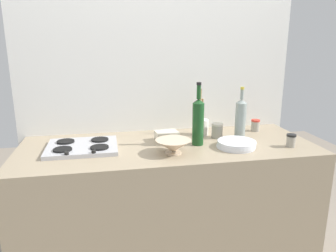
{
  "coord_description": "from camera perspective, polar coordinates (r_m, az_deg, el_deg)",
  "views": [
    {
      "loc": [
        -0.36,
        -1.84,
        1.52
      ],
      "look_at": [
        0.0,
        0.0,
        1.02
      ],
      "focal_mm": 34.37,
      "sensor_mm": 36.0,
      "label": 1
    }
  ],
  "objects": [
    {
      "name": "counter_block",
      "position": [
        2.16,
        0.0,
        -14.77
      ],
      "size": [
        1.8,
        0.7,
        0.9
      ],
      "primitive_type": "cube",
      "color": "tan",
      "rests_on": "ground"
    },
    {
      "name": "wine_bottle_mid_left",
      "position": [
        2.14,
        12.75,
        1.39
      ],
      "size": [
        0.07,
        0.07,
        0.34
      ],
      "color": "gray",
      "rests_on": "counter_block"
    },
    {
      "name": "backsplash_panel",
      "position": [
        2.28,
        -1.82,
        5.52
      ],
      "size": [
        1.9,
        0.06,
        2.3
      ],
      "primitive_type": "cube",
      "color": "white",
      "rests_on": "ground"
    },
    {
      "name": "condiment_jar_front",
      "position": [
        2.07,
        20.97,
        -2.41
      ],
      "size": [
        0.06,
        0.06,
        0.08
      ],
      "color": "#9E998C",
      "rests_on": "counter_block"
    },
    {
      "name": "wine_bottle_leftmost",
      "position": [
        1.95,
        5.36,
        0.93
      ],
      "size": [
        0.07,
        0.07,
        0.38
      ],
      "color": "#19471E",
      "rests_on": "counter_block"
    },
    {
      "name": "condiment_jar_rear",
      "position": [
        2.14,
        8.71,
        -0.79
      ],
      "size": [
        0.08,
        0.08,
        0.1
      ],
      "color": "#9E998C",
      "rests_on": "counter_block"
    },
    {
      "name": "mixing_bowl",
      "position": [
        1.82,
        1.09,
        -3.56
      ],
      "size": [
        0.2,
        0.2,
        0.08
      ],
      "color": "beige",
      "rests_on": "counter_block"
    },
    {
      "name": "plate_stack",
      "position": [
        1.97,
        12.04,
        -3.17
      ],
      "size": [
        0.24,
        0.23,
        0.04
      ],
      "color": "white",
      "rests_on": "counter_block"
    },
    {
      "name": "condiment_jar_spare",
      "position": [
        2.35,
        15.22,
        0.13
      ],
      "size": [
        0.06,
        0.06,
        0.08
      ],
      "color": "#9E998C",
      "rests_on": "counter_block"
    },
    {
      "name": "butter_dish",
      "position": [
        2.06,
        -0.26,
        -1.76
      ],
      "size": [
        0.15,
        0.12,
        0.06
      ],
      "primitive_type": "cube",
      "rotation": [
        0.0,
        0.0,
        0.12
      ],
      "color": "silver",
      "rests_on": "counter_block"
    },
    {
      "name": "stovetop_hob",
      "position": [
        1.97,
        -14.97,
        -3.57
      ],
      "size": [
        0.41,
        0.33,
        0.04
      ],
      "color": "#B2B2B7",
      "rests_on": "counter_block"
    },
    {
      "name": "utensil_crock",
      "position": [
        2.19,
        5.93,
        0.03
      ],
      "size": [
        0.1,
        0.1,
        0.31
      ],
      "color": "silver",
      "rests_on": "counter_block"
    }
  ]
}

